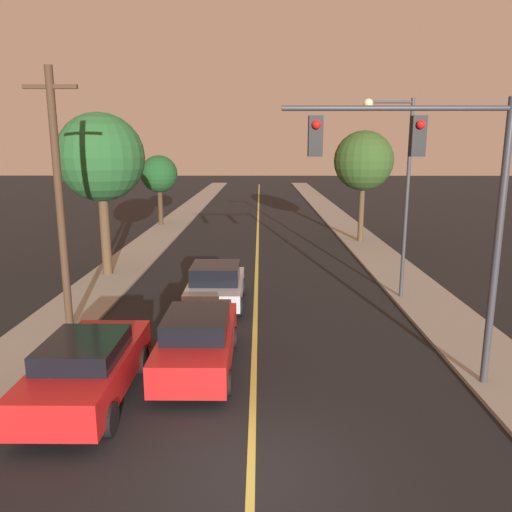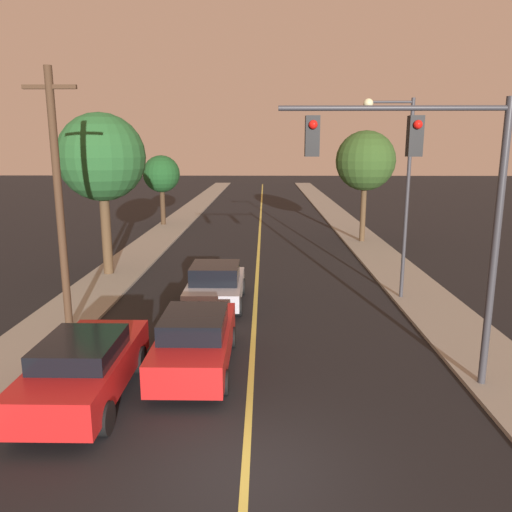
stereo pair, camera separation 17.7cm
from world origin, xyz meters
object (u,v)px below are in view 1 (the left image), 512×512
at_px(tree_right_near, 363,161).
at_px(car_near_lane_second, 216,284).
at_px(tree_left_near, 100,158).
at_px(tree_left_far, 159,174).
at_px(car_near_lane_front, 198,340).
at_px(utility_pole_left, 59,199).
at_px(car_outer_lane_front, 87,367).
at_px(streetlamp_right, 397,174).
at_px(traffic_signal_mast, 434,185).

bearing_deg(tree_right_near, car_near_lane_second, -121.91).
xyz_separation_m(tree_left_near, tree_left_far, (-0.47, 15.17, -1.50)).
height_order(tree_left_near, tree_left_far, tree_left_near).
relative_size(car_near_lane_front, utility_pole_left, 0.59).
bearing_deg(car_outer_lane_front, car_near_lane_front, 36.88).
distance_m(streetlamp_right, tree_right_near, 12.07).
height_order(tree_left_far, tree_right_near, tree_right_near).
xyz_separation_m(car_outer_lane_front, utility_pole_left, (-2.10, 4.40, 3.48)).
bearing_deg(car_outer_lane_front, utility_pole_left, 115.56).
xyz_separation_m(traffic_signal_mast, tree_left_far, (-11.57, 26.06, -1.11)).
distance_m(car_near_lane_front, tree_left_near, 12.21).
xyz_separation_m(car_outer_lane_front, tree_left_near, (-3.07, 11.70, 4.56)).
distance_m(car_outer_lane_front, streetlamp_right, 12.93).
bearing_deg(utility_pole_left, traffic_signal_mast, -19.48).
relative_size(car_near_lane_second, tree_left_near, 0.58).
distance_m(car_outer_lane_front, utility_pole_left, 5.99).
xyz_separation_m(tree_left_far, tree_right_near, (13.86, -6.70, 1.16)).
xyz_separation_m(traffic_signal_mast, tree_left_near, (-11.10, 10.89, 0.39)).
distance_m(car_outer_lane_front, traffic_signal_mast, 9.08).
distance_m(utility_pole_left, tree_right_near, 20.10).
xyz_separation_m(car_near_lane_front, car_near_lane_second, (0.00, 5.61, -0.01)).
distance_m(car_near_lane_front, traffic_signal_mast, 7.11).
bearing_deg(streetlamp_right, car_outer_lane_front, -138.31).
height_order(streetlamp_right, tree_left_far, streetlamp_right).
relative_size(car_near_lane_second, car_outer_lane_front, 0.90).
bearing_deg(car_outer_lane_front, car_near_lane_second, 72.27).
bearing_deg(car_near_lane_second, car_outer_lane_front, -107.73).
bearing_deg(traffic_signal_mast, tree_left_far, 113.93).
height_order(car_near_lane_front, car_near_lane_second, car_near_lane_front).
bearing_deg(car_near_lane_second, car_near_lane_front, -90.00).
bearing_deg(car_near_lane_second, traffic_signal_mast, -49.23).
bearing_deg(car_near_lane_second, tree_left_far, 106.84).
height_order(utility_pole_left, tree_left_near, utility_pole_left).
height_order(car_near_lane_second, traffic_signal_mast, traffic_signal_mast).
bearing_deg(car_near_lane_second, streetlamp_right, 6.50).
bearing_deg(tree_right_near, traffic_signal_mast, -96.76).
bearing_deg(car_outer_lane_front, traffic_signal_mast, 5.78).
relative_size(car_near_lane_front, car_near_lane_second, 1.12).
distance_m(utility_pole_left, tree_left_near, 7.45).
distance_m(traffic_signal_mast, tree_left_far, 28.53).
height_order(car_near_lane_front, tree_left_far, tree_left_far).
distance_m(car_near_lane_front, tree_left_far, 25.97).
bearing_deg(utility_pole_left, tree_left_far, 93.65).
xyz_separation_m(car_outer_lane_front, tree_left_far, (-3.54, 26.87, 3.06)).
bearing_deg(utility_pole_left, streetlamp_right, 18.48).
bearing_deg(streetlamp_right, traffic_signal_mast, -98.77).
bearing_deg(utility_pole_left, car_outer_lane_front, -64.44).
distance_m(car_near_lane_front, tree_right_near, 20.49).
xyz_separation_m(traffic_signal_mast, streetlamp_right, (1.13, 7.35, -0.10)).
relative_size(car_outer_lane_front, tree_left_far, 0.91).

